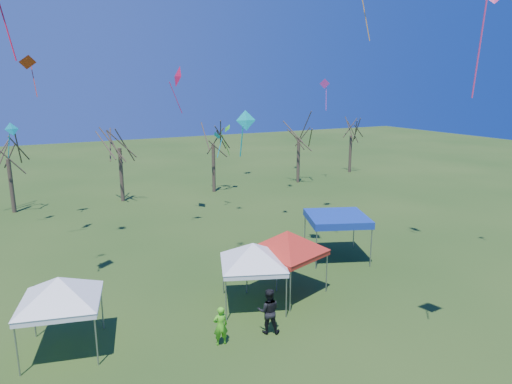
% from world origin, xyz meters
% --- Properties ---
extents(ground, '(140.00, 140.00, 0.00)m').
position_xyz_m(ground, '(0.00, 0.00, 0.00)').
color(ground, '#224215').
rests_on(ground, ground).
extents(tree_1, '(3.42, 3.42, 7.54)m').
position_xyz_m(tree_1, '(-10.77, 24.65, 5.79)').
color(tree_1, '#3D2D21').
rests_on(tree_1, ground).
extents(tree_2, '(3.71, 3.71, 8.18)m').
position_xyz_m(tree_2, '(-2.37, 24.38, 6.29)').
color(tree_2, '#3D2D21').
rests_on(tree_2, ground).
extents(tree_3, '(3.59, 3.59, 7.91)m').
position_xyz_m(tree_3, '(6.03, 24.04, 6.08)').
color(tree_3, '#3D2D21').
rests_on(tree_3, ground).
extents(tree_4, '(3.58, 3.58, 7.89)m').
position_xyz_m(tree_4, '(15.36, 24.00, 6.06)').
color(tree_4, '#3D2D21').
rests_on(tree_4, ground).
extents(tree_5, '(3.39, 3.39, 7.46)m').
position_xyz_m(tree_5, '(23.72, 26.07, 5.73)').
color(tree_5, '#3D2D21').
rests_on(tree_5, ground).
extents(tent_white_west, '(3.83, 3.83, 3.47)m').
position_xyz_m(tent_white_west, '(-9.04, 2.07, 2.80)').
color(tent_white_west, gray).
rests_on(tent_white_west, ground).
extents(tent_white_mid, '(3.68, 3.68, 3.47)m').
position_xyz_m(tent_white_mid, '(-1.01, 2.06, 2.80)').
color(tent_white_mid, gray).
rests_on(tent_white_mid, ground).
extents(tent_red, '(3.92, 3.92, 3.65)m').
position_xyz_m(tent_red, '(1.02, 2.46, 2.94)').
color(tent_red, gray).
rests_on(tent_red, ground).
extents(tent_blue, '(4.27, 4.27, 2.59)m').
position_xyz_m(tent_blue, '(5.94, 5.08, 2.38)').
color(tent_blue, gray).
rests_on(tent_blue, ground).
extents(person_green, '(0.61, 0.43, 1.59)m').
position_xyz_m(person_green, '(-3.61, -0.27, 0.79)').
color(person_green, '#56CC20').
rests_on(person_green, ground).
extents(person_dark, '(1.15, 1.07, 1.90)m').
position_xyz_m(person_dark, '(-1.53, -0.35, 0.95)').
color(person_dark, black).
rests_on(person_dark, ground).
extents(kite_1, '(0.91, 0.47, 2.05)m').
position_xyz_m(kite_1, '(-0.96, 2.81, 8.34)').
color(kite_1, '#0CC2B9').
rests_on(kite_1, ground).
extents(kite_22, '(0.95, 0.94, 3.00)m').
position_xyz_m(kite_22, '(7.14, 23.36, 5.90)').
color(kite_22, green).
rests_on(kite_22, ground).
extents(kite_12, '(1.02, 0.72, 3.15)m').
position_xyz_m(kite_12, '(17.63, 23.02, 9.90)').
color(kite_12, '#F135B0').
rests_on(kite_12, ground).
extents(kite_11, '(0.90, 1.51, 3.35)m').
position_xyz_m(kite_11, '(0.48, 16.75, 10.41)').
color(kite_11, red).
rests_on(kite_11, ground).
extents(kite_2, '(1.29, 1.01, 2.79)m').
position_xyz_m(kite_2, '(-8.78, 19.68, 11.31)').
color(kite_2, red).
rests_on(kite_2, ground).
extents(kite_13, '(1.01, 0.83, 2.40)m').
position_xyz_m(kite_13, '(-10.19, 19.81, 6.92)').
color(kite_13, '#0B9CAC').
rests_on(kite_13, ground).
extents(kite_19, '(0.70, 0.88, 2.04)m').
position_xyz_m(kite_19, '(4.00, 18.06, 5.94)').
color(kite_19, '#0EABD2').
rests_on(kite_19, ground).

